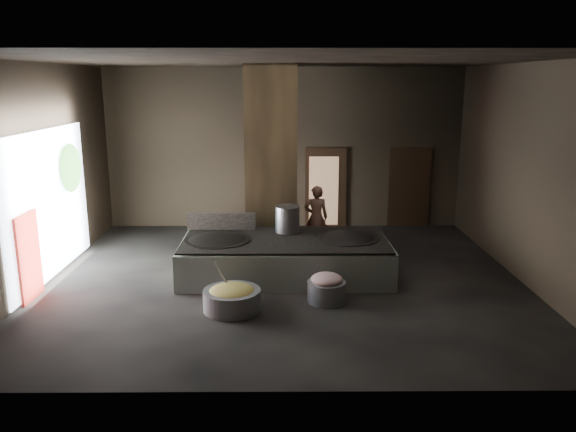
{
  "coord_description": "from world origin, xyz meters",
  "views": [
    {
      "loc": [
        -0.0,
        -11.36,
        4.12
      ],
      "look_at": [
        0.08,
        0.54,
        1.25
      ],
      "focal_mm": 35.0,
      "sensor_mm": 36.0,
      "label": 1
    }
  ],
  "objects_px": {
    "veg_basin": "(232,300)",
    "wok_right": "(348,242)",
    "stock_pot": "(287,219)",
    "meat_basin": "(326,292)",
    "hearth_platform": "(285,259)",
    "wok_left": "(217,243)",
    "cook": "(316,218)"
  },
  "relations": [
    {
      "from": "hearth_platform",
      "to": "wok_left",
      "type": "xyz_separation_m",
      "value": [
        -1.45,
        -0.05,
        0.36
      ]
    },
    {
      "from": "wok_right",
      "to": "veg_basin",
      "type": "height_order",
      "value": "wok_right"
    },
    {
      "from": "hearth_platform",
      "to": "wok_right",
      "type": "distance_m",
      "value": 1.4
    },
    {
      "from": "stock_pot",
      "to": "veg_basin",
      "type": "xyz_separation_m",
      "value": [
        -1.04,
        -2.42,
        -0.93
      ]
    },
    {
      "from": "wok_left",
      "to": "wok_right",
      "type": "distance_m",
      "value": 2.8
    },
    {
      "from": "wok_left",
      "to": "meat_basin",
      "type": "distance_m",
      "value": 2.71
    },
    {
      "from": "veg_basin",
      "to": "meat_basin",
      "type": "distance_m",
      "value": 1.82
    },
    {
      "from": "hearth_platform",
      "to": "meat_basin",
      "type": "relative_size",
      "value": 6.04
    },
    {
      "from": "wok_left",
      "to": "stock_pot",
      "type": "height_order",
      "value": "stock_pot"
    },
    {
      "from": "hearth_platform",
      "to": "stock_pot",
      "type": "xyz_separation_m",
      "value": [
        0.05,
        0.55,
        0.74
      ]
    },
    {
      "from": "hearth_platform",
      "to": "cook",
      "type": "xyz_separation_m",
      "value": [
        0.78,
        2.01,
        0.42
      ]
    },
    {
      "from": "cook",
      "to": "meat_basin",
      "type": "bearing_deg",
      "value": 88.52
    },
    {
      "from": "wok_left",
      "to": "meat_basin",
      "type": "xyz_separation_m",
      "value": [
        2.23,
        -1.43,
        -0.55
      ]
    },
    {
      "from": "wok_right",
      "to": "stock_pot",
      "type": "xyz_separation_m",
      "value": [
        -1.3,
        0.5,
        0.38
      ]
    },
    {
      "from": "wok_left",
      "to": "wok_right",
      "type": "relative_size",
      "value": 1.07
    },
    {
      "from": "wok_right",
      "to": "cook",
      "type": "distance_m",
      "value": 2.04
    },
    {
      "from": "wok_right",
      "to": "stock_pot",
      "type": "bearing_deg",
      "value": 158.96
    },
    {
      "from": "wok_right",
      "to": "meat_basin",
      "type": "height_order",
      "value": "wok_right"
    },
    {
      "from": "meat_basin",
      "to": "hearth_platform",
      "type": "bearing_deg",
      "value": 117.92
    },
    {
      "from": "hearth_platform",
      "to": "wok_left",
      "type": "relative_size",
      "value": 3.17
    },
    {
      "from": "veg_basin",
      "to": "meat_basin",
      "type": "bearing_deg",
      "value": 12.43
    },
    {
      "from": "wok_right",
      "to": "stock_pot",
      "type": "height_order",
      "value": "stock_pot"
    },
    {
      "from": "wok_left",
      "to": "cook",
      "type": "distance_m",
      "value": 3.03
    },
    {
      "from": "meat_basin",
      "to": "stock_pot",
      "type": "bearing_deg",
      "value": 109.88
    },
    {
      "from": "wok_right",
      "to": "hearth_platform",
      "type": "bearing_deg",
      "value": -177.88
    },
    {
      "from": "veg_basin",
      "to": "wok_right",
      "type": "bearing_deg",
      "value": 39.36
    },
    {
      "from": "cook",
      "to": "veg_basin",
      "type": "bearing_deg",
      "value": 63.93
    },
    {
      "from": "wok_left",
      "to": "cook",
      "type": "relative_size",
      "value": 0.87
    },
    {
      "from": "cook",
      "to": "stock_pot",
      "type": "bearing_deg",
      "value": 61.97
    },
    {
      "from": "hearth_platform",
      "to": "cook",
      "type": "bearing_deg",
      "value": 68.28
    },
    {
      "from": "wok_left",
      "to": "veg_basin",
      "type": "bearing_deg",
      "value": -75.79
    },
    {
      "from": "stock_pot",
      "to": "veg_basin",
      "type": "relative_size",
      "value": 0.55
    }
  ]
}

